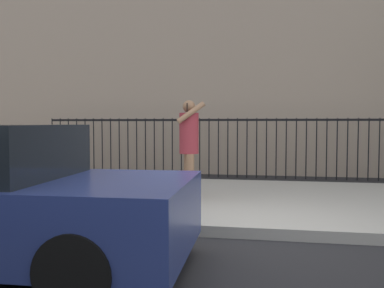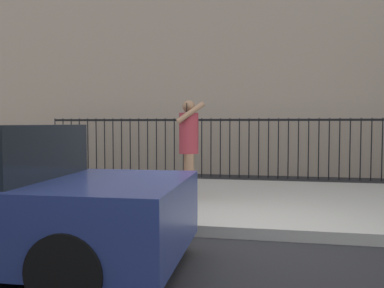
% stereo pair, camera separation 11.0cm
% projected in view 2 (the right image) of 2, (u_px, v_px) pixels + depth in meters
% --- Properties ---
extents(ground_plane, '(60.00, 60.00, 0.00)m').
position_uv_depth(ground_plane, '(253.00, 240.00, 5.18)').
color(ground_plane, black).
extents(sidewalk, '(28.00, 4.40, 0.15)m').
position_uv_depth(sidewalk, '(259.00, 202.00, 7.33)').
color(sidewalk, '#9E9B93').
rests_on(sidewalk, ground).
extents(building_facade, '(28.00, 4.00, 10.77)m').
position_uv_depth(building_facade, '(266.00, 1.00, 13.24)').
color(building_facade, tan).
rests_on(building_facade, ground).
extents(iron_fence, '(12.03, 0.04, 1.60)m').
position_uv_depth(iron_fence, '(264.00, 140.00, 10.91)').
color(iron_fence, black).
rests_on(iron_fence, ground).
extents(pedestrian_on_phone, '(0.54, 0.72, 1.72)m').
position_uv_depth(pedestrian_on_phone, '(189.00, 141.00, 7.28)').
color(pedestrian_on_phone, '#936B4C').
rests_on(pedestrian_on_phone, sidewalk).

